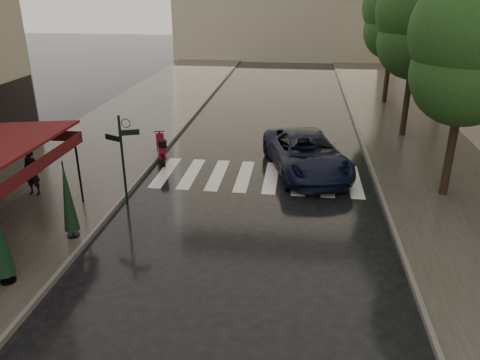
% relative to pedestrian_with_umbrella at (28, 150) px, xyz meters
% --- Properties ---
extents(ground, '(120.00, 120.00, 0.00)m').
position_rel_pedestrian_with_umbrella_xyz_m(ground, '(4.58, -3.14, -1.75)').
color(ground, black).
rests_on(ground, ground).
extents(sidewalk_near, '(6.00, 60.00, 0.12)m').
position_rel_pedestrian_with_umbrella_xyz_m(sidewalk_near, '(0.08, 8.86, -1.69)').
color(sidewalk_near, '#38332D').
rests_on(sidewalk_near, ground).
extents(sidewalk_far, '(5.50, 60.00, 0.12)m').
position_rel_pedestrian_with_umbrella_xyz_m(sidewalk_far, '(14.83, 8.86, -1.69)').
color(sidewalk_far, '#38332D').
rests_on(sidewalk_far, ground).
extents(curb_near, '(0.12, 60.00, 0.16)m').
position_rel_pedestrian_with_umbrella_xyz_m(curb_near, '(3.13, 8.86, -1.68)').
color(curb_near, '#595651').
rests_on(curb_near, ground).
extents(curb_far, '(0.12, 60.00, 0.16)m').
position_rel_pedestrian_with_umbrella_xyz_m(curb_far, '(12.03, 8.86, -1.68)').
color(curb_far, '#595651').
rests_on(curb_far, ground).
extents(crosswalk, '(7.85, 3.20, 0.01)m').
position_rel_pedestrian_with_umbrella_xyz_m(crosswalk, '(7.55, 2.86, -1.75)').
color(crosswalk, silver).
rests_on(crosswalk, ground).
extents(signpost, '(1.17, 0.29, 3.10)m').
position_rel_pedestrian_with_umbrella_xyz_m(signpost, '(3.38, -0.14, 0.08)').
color(signpost, black).
rests_on(signpost, ground).
extents(tree_near, '(3.80, 3.80, 7.99)m').
position_rel_pedestrian_with_umbrella_xyz_m(tree_near, '(14.18, 1.86, 3.57)').
color(tree_near, black).
rests_on(tree_near, sidewalk_far).
extents(tree_mid, '(3.80, 3.80, 8.34)m').
position_rel_pedestrian_with_umbrella_xyz_m(tree_mid, '(14.08, 8.86, 3.84)').
color(tree_mid, black).
rests_on(tree_mid, sidewalk_far).
extents(tree_far, '(3.80, 3.80, 8.16)m').
position_rel_pedestrian_with_umbrella_xyz_m(tree_far, '(14.28, 15.86, 3.70)').
color(tree_far, black).
rests_on(tree_far, sidewalk_far).
extents(pedestrian_with_umbrella, '(1.09, 1.11, 2.45)m').
position_rel_pedestrian_with_umbrella_xyz_m(pedestrian_with_umbrella, '(0.00, 0.00, 0.00)').
color(pedestrian_with_umbrella, black).
rests_on(pedestrian_with_umbrella, sidewalk_near).
extents(scooter, '(0.87, 1.67, 1.16)m').
position_rel_pedestrian_with_umbrella_xyz_m(scooter, '(3.41, 4.03, -1.21)').
color(scooter, black).
rests_on(scooter, ground).
extents(parked_car, '(3.97, 6.04, 1.54)m').
position_rel_pedestrian_with_umbrella_xyz_m(parked_car, '(9.39, 3.65, -0.98)').
color(parked_car, black).
rests_on(parked_car, ground).
extents(parasol_back, '(0.43, 0.43, 2.31)m').
position_rel_pedestrian_with_umbrella_xyz_m(parasol_back, '(2.66, -2.64, -0.39)').
color(parasol_back, black).
rests_on(parasol_back, sidewalk_near).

